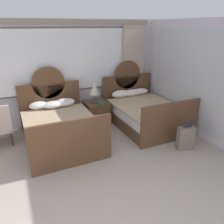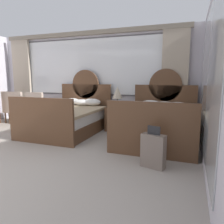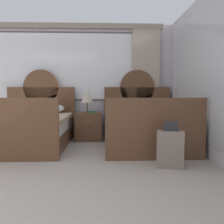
% 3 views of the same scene
% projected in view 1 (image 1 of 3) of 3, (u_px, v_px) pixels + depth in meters
% --- Properties ---
extents(wall_back_window, '(6.12, 0.22, 2.70)m').
position_uv_depth(wall_back_window, '(49.00, 71.00, 5.68)').
color(wall_back_window, silver).
rests_on(wall_back_window, ground_plane).
extents(wall_right_mirror, '(0.08, 4.92, 2.70)m').
position_uv_depth(wall_right_mirror, '(213.00, 84.00, 4.87)').
color(wall_right_mirror, silver).
rests_on(wall_right_mirror, ground_plane).
extents(bed_near_window, '(1.57, 2.13, 1.60)m').
position_uv_depth(bed_near_window, '(60.00, 128.00, 5.09)').
color(bed_near_window, brown).
rests_on(bed_near_window, ground_plane).
extents(bed_near_mirror, '(1.57, 2.13, 1.60)m').
position_uv_depth(bed_near_mirror, '(144.00, 112.00, 5.98)').
color(bed_near_mirror, brown).
rests_on(bed_near_mirror, ground_plane).
extents(nightstand_between_beds, '(0.58, 0.61, 0.62)m').
position_uv_depth(nightstand_between_beds, '(96.00, 113.00, 6.09)').
color(nightstand_between_beds, brown).
rests_on(nightstand_between_beds, ground_plane).
extents(table_lamp_on_nightstand, '(0.27, 0.27, 0.53)m').
position_uv_depth(table_lamp_on_nightstand, '(94.00, 89.00, 5.81)').
color(table_lamp_on_nightstand, brown).
rests_on(table_lamp_on_nightstand, nightstand_between_beds).
extents(book_on_nightstand, '(0.18, 0.26, 0.03)m').
position_uv_depth(book_on_nightstand, '(100.00, 102.00, 5.90)').
color(book_on_nightstand, '#285133').
rests_on(book_on_nightstand, nightstand_between_beds).
extents(suitcase_on_floor, '(0.39, 0.25, 0.65)m').
position_uv_depth(suitcase_on_floor, '(186.00, 138.00, 4.81)').
color(suitcase_on_floor, '#75665B').
rests_on(suitcase_on_floor, ground_plane).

